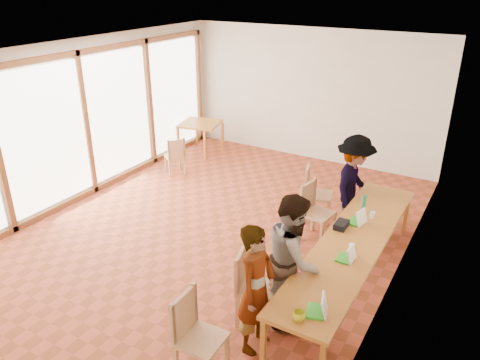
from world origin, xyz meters
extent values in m
plane|color=#9F4026|center=(0.00, 0.00, 0.00)|extent=(8.00, 8.00, 0.00)
cube|color=beige|center=(0.00, 4.00, 1.50)|extent=(6.00, 0.10, 3.00)
cube|color=beige|center=(3.00, 0.00, 1.50)|extent=(0.10, 8.00, 3.00)
cube|color=white|center=(-2.96, 0.00, 1.50)|extent=(0.10, 8.00, 3.00)
cube|color=white|center=(0.00, 0.00, 3.02)|extent=(6.00, 8.00, 0.04)
cube|color=#AB6626|center=(2.50, -0.46, 0.72)|extent=(0.80, 4.00, 0.05)
cube|color=#AB6626|center=(2.16, -2.40, 0.35)|extent=(0.06, 0.06, 0.70)
cube|color=#AB6626|center=(2.16, 1.48, 0.35)|extent=(0.06, 0.06, 0.70)
cube|color=#AB6626|center=(2.84, 1.48, 0.35)|extent=(0.06, 0.06, 0.70)
cube|color=#AB6626|center=(-2.40, 2.99, 0.72)|extent=(0.90, 0.90, 0.05)
cube|color=#AB6626|center=(-2.79, 2.60, 0.35)|extent=(0.05, 0.05, 0.70)
cube|color=#AB6626|center=(-2.79, 3.38, 0.35)|extent=(0.05, 0.05, 0.70)
cube|color=#AB6626|center=(-2.01, 2.60, 0.35)|extent=(0.05, 0.05, 0.70)
cube|color=#AB6626|center=(-2.01, 3.38, 0.35)|extent=(0.05, 0.05, 0.70)
cube|color=tan|center=(1.62, -2.80, 0.48)|extent=(0.48, 0.48, 0.04)
cube|color=tan|center=(1.41, -2.80, 0.74)|extent=(0.06, 0.47, 0.49)
cube|color=tan|center=(1.70, -1.71, 0.46)|extent=(0.56, 0.56, 0.04)
cube|color=tan|center=(1.50, -1.76, 0.72)|extent=(0.16, 0.45, 0.48)
cube|color=tan|center=(1.38, 1.18, 0.48)|extent=(0.58, 0.58, 0.04)
cube|color=tan|center=(1.17, 1.12, 0.75)|extent=(0.17, 0.46, 0.49)
cube|color=tan|center=(1.62, 0.54, 0.47)|extent=(0.52, 0.52, 0.04)
cube|color=tan|center=(1.42, 0.57, 0.73)|extent=(0.11, 0.46, 0.48)
cube|color=tan|center=(-2.12, 1.59, 0.40)|extent=(0.55, 0.55, 0.04)
cube|color=tan|center=(-1.97, 1.48, 0.63)|extent=(0.26, 0.34, 0.41)
imported|color=gray|center=(1.91, -2.11, 0.80)|extent=(0.39, 0.59, 1.61)
imported|color=gray|center=(2.05, -1.42, 0.86)|extent=(0.90, 1.01, 1.72)
imported|color=gray|center=(2.00, 1.09, 0.85)|extent=(0.71, 1.14, 1.71)
cube|color=green|center=(2.61, -2.08, 0.76)|extent=(0.25, 0.30, 0.03)
cube|color=white|center=(2.70, -2.06, 0.86)|extent=(0.14, 0.25, 0.21)
cube|color=green|center=(2.55, -0.94, 0.76)|extent=(0.18, 0.24, 0.03)
cube|color=white|center=(2.63, -0.94, 0.85)|extent=(0.07, 0.22, 0.20)
cube|color=green|center=(2.37, 0.06, 0.76)|extent=(0.23, 0.29, 0.03)
cube|color=white|center=(2.46, 0.04, 0.86)|extent=(0.12, 0.25, 0.22)
imported|color=gold|center=(2.51, -2.29, 0.80)|extent=(0.16, 0.16, 0.11)
cylinder|color=#207043|center=(2.38, 0.42, 0.89)|extent=(0.07, 0.07, 0.28)
cylinder|color=silver|center=(2.54, 0.32, 0.80)|extent=(0.07, 0.07, 0.09)
cylinder|color=white|center=(2.54, -0.65, 0.78)|extent=(0.08, 0.08, 0.06)
cube|color=#E2527B|center=(2.19, -1.47, 0.76)|extent=(0.05, 0.10, 0.01)
cube|color=black|center=(2.25, -0.20, 0.80)|extent=(0.16, 0.26, 0.09)
camera|label=1|loc=(3.93, -5.93, 4.07)|focal=35.00mm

